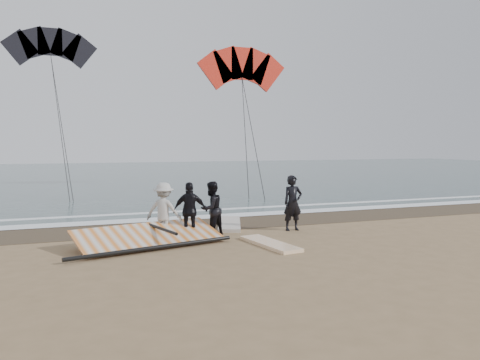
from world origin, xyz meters
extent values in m
plane|color=#8C704C|center=(0.00, 0.00, 0.00)|extent=(120.00, 120.00, 0.00)
cube|color=#233838|center=(0.00, 33.00, 0.01)|extent=(120.00, 54.00, 0.02)
cube|color=#4C3D2B|center=(0.00, 4.50, 0.01)|extent=(120.00, 2.80, 0.01)
cube|color=white|center=(0.00, 5.90, 0.03)|extent=(120.00, 0.90, 0.01)
cube|color=white|center=(0.00, 7.60, 0.03)|extent=(120.00, 0.45, 0.01)
imported|color=black|center=(1.92, 2.42, 0.87)|extent=(0.64, 0.43, 1.75)
cube|color=white|center=(0.35, 0.66, 0.04)|extent=(0.96, 2.30, 0.09)
cube|color=beige|center=(0.34, 3.96, 0.06)|extent=(1.55, 2.74, 0.11)
imported|color=black|center=(-0.75, 2.46, 0.81)|extent=(0.99, 0.93, 1.62)
imported|color=black|center=(-1.45, 2.26, 0.82)|extent=(1.02, 0.56, 1.64)
imported|color=#B7B7B2|center=(-2.15, 2.56, 0.81)|extent=(1.21, 1.05, 1.62)
cube|color=black|center=(-2.90, 2.34, 0.05)|extent=(2.74, 1.26, 0.10)
cube|color=orange|center=(-2.70, 1.74, 0.30)|extent=(4.14, 2.40, 0.41)
cylinder|color=black|center=(-2.70, 0.96, 0.11)|extent=(4.39, 1.20, 0.10)
cylinder|color=black|center=(-2.40, 1.74, 0.45)|extent=(0.55, 1.91, 0.08)
cylinder|color=#262626|center=(4.63, 13.74, 3.49)|extent=(0.04, 0.04, 9.74)
cylinder|color=#262626|center=(4.91, 13.41, 3.49)|extent=(0.04, 0.04, 10.10)
cylinder|color=#262626|center=(-5.17, 19.70, 4.75)|extent=(0.04, 0.04, 17.39)
cylinder|color=#262626|center=(-5.09, 19.72, 4.75)|extent=(0.04, 0.04, 17.36)
camera|label=1|loc=(-4.72, -10.73, 2.72)|focal=35.00mm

